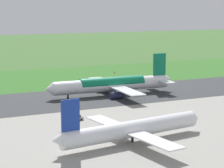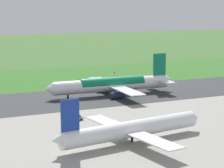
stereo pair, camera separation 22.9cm
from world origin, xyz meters
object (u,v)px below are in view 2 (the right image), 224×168
Objects in this scene: no_stopping_sign at (115,74)px; traffic_cone_orange at (103,75)px; service_car_followme at (76,118)px; airliner_main at (113,84)px; airliner_parked_mid at (131,129)px.

traffic_cone_orange is (4.08, -5.57, -1.11)m from no_stopping_sign.
service_car_followme is 89.89m from no_stopping_sign.
service_car_followme is (27.27, 31.71, -3.51)m from airliner_main.
airliner_main is at bearing -110.75° from airliner_parked_mid.
airliner_main reaches higher than traffic_cone_orange.
no_stopping_sign is 6.99m from traffic_cone_orange.
airliner_parked_mid is at bearing 69.88° from traffic_cone_orange.
service_car_followme is at bearing 49.31° from airliner_main.
airliner_parked_mid reaches higher than service_car_followme.
airliner_main is 1.18× the size of airliner_parked_mid.
no_stopping_sign is at bearing -122.80° from service_car_followme.
service_car_followme is 92.59m from traffic_cone_orange.
traffic_cone_orange is (-44.62, -81.13, -0.57)m from service_car_followme.
airliner_main is 41.97m from service_car_followme.
airliner_parked_mid is at bearing 69.25° from airliner_main.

